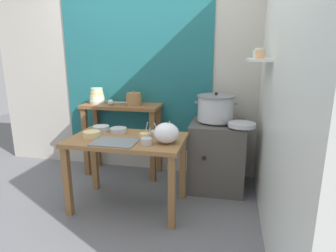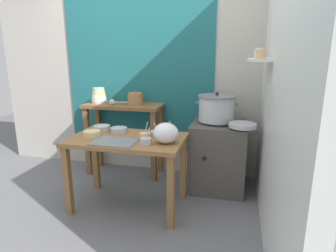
# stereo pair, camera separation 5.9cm
# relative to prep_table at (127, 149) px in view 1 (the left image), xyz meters

# --- Properties ---
(ground_plane) EXTENTS (9.00, 9.00, 0.00)m
(ground_plane) POSITION_rel_prep_table_xyz_m (-0.07, -0.07, -0.61)
(ground_plane) COLOR slate
(wall_back) EXTENTS (4.40, 0.12, 2.60)m
(wall_back) POSITION_rel_prep_table_xyz_m (0.02, 1.03, 0.69)
(wall_back) COLOR #B2ADA3
(wall_back) RESTS_ON ground
(wall_right) EXTENTS (0.30, 3.20, 2.60)m
(wall_right) POSITION_rel_prep_table_xyz_m (1.33, 0.13, 0.69)
(wall_right) COLOR silver
(wall_right) RESTS_ON ground
(prep_table) EXTENTS (1.10, 0.66, 0.72)m
(prep_table) POSITION_rel_prep_table_xyz_m (0.00, 0.00, 0.00)
(prep_table) COLOR olive
(prep_table) RESTS_ON ground
(back_shelf_table) EXTENTS (0.96, 0.40, 0.90)m
(back_shelf_table) POSITION_rel_prep_table_xyz_m (-0.35, 0.76, 0.07)
(back_shelf_table) COLOR brown
(back_shelf_table) RESTS_ON ground
(stove_block) EXTENTS (0.60, 0.61, 0.78)m
(stove_block) POSITION_rel_prep_table_xyz_m (0.84, 0.63, -0.23)
(stove_block) COLOR #4C4742
(stove_block) RESTS_ON ground
(steamer_pot) EXTENTS (0.46, 0.41, 0.32)m
(steamer_pot) POSITION_rel_prep_table_xyz_m (0.80, 0.65, 0.31)
(steamer_pot) COLOR #B7BABF
(steamer_pot) RESTS_ON stove_block
(clay_pot) EXTENTS (0.18, 0.18, 0.17)m
(clay_pot) POSITION_rel_prep_table_xyz_m (-0.18, 0.76, 0.36)
(clay_pot) COLOR olive
(clay_pot) RESTS_ON back_shelf_table
(bowl_stack_enamel) EXTENTS (0.19, 0.19, 0.19)m
(bowl_stack_enamel) POSITION_rel_prep_table_xyz_m (-0.67, 0.77, 0.38)
(bowl_stack_enamel) COLOR #B7BABF
(bowl_stack_enamel) RESTS_ON back_shelf_table
(ladle) EXTENTS (0.26, 0.08, 0.07)m
(ladle) POSITION_rel_prep_table_xyz_m (-0.44, 0.68, 0.33)
(ladle) COLOR #B7BABF
(ladle) RESTS_ON back_shelf_table
(serving_tray) EXTENTS (0.40, 0.28, 0.01)m
(serving_tray) POSITION_rel_prep_table_xyz_m (-0.06, -0.17, 0.12)
(serving_tray) COLOR slate
(serving_tray) RESTS_ON prep_table
(plastic_bag) EXTENTS (0.23, 0.21, 0.19)m
(plastic_bag) POSITION_rel_prep_table_xyz_m (0.41, -0.08, 0.20)
(plastic_bag) COLOR white
(plastic_bag) RESTS_ON prep_table
(wide_pan) EXTENTS (0.28, 0.28, 0.04)m
(wide_pan) POSITION_rel_prep_table_xyz_m (1.08, 0.43, 0.19)
(wide_pan) COLOR #B7BABF
(wide_pan) RESTS_ON stove_block
(prep_bowl_0) EXTENTS (0.16, 0.16, 0.06)m
(prep_bowl_0) POSITION_rel_prep_table_xyz_m (-0.34, -0.05, 0.14)
(prep_bowl_0) COLOR #E5C684
(prep_bowl_0) RESTS_ON prep_table
(prep_bowl_1) EXTENTS (0.10, 0.10, 0.16)m
(prep_bowl_1) POSITION_rel_prep_table_xyz_m (0.17, 0.03, 0.14)
(prep_bowl_1) COLOR #E5C684
(prep_bowl_1) RESTS_ON prep_table
(prep_bowl_2) EXTENTS (0.11, 0.11, 0.15)m
(prep_bowl_2) POSITION_rel_prep_table_xyz_m (0.42, 0.14, 0.14)
(prep_bowl_2) COLOR #B7BABF
(prep_bowl_2) RESTS_ON prep_table
(prep_bowl_3) EXTENTS (0.17, 0.17, 0.05)m
(prep_bowl_3) POSITION_rel_prep_table_xyz_m (-0.15, 0.16, 0.14)
(prep_bowl_3) COLOR #B7BABF
(prep_bowl_3) RESTS_ON prep_table
(prep_bowl_4) EXTENTS (0.17, 0.17, 0.06)m
(prep_bowl_4) POSITION_rel_prep_table_xyz_m (-0.35, 0.17, 0.14)
(prep_bowl_4) COLOR #B7BABF
(prep_bowl_4) RESTS_ON prep_table
(prep_bowl_5) EXTENTS (0.14, 0.14, 0.14)m
(prep_bowl_5) POSITION_rel_prep_table_xyz_m (0.28, 0.12, 0.14)
(prep_bowl_5) COLOR #B7BABF
(prep_bowl_5) RESTS_ON prep_table
(prep_bowl_6) EXTENTS (0.10, 0.10, 0.16)m
(prep_bowl_6) POSITION_rel_prep_table_xyz_m (0.24, -0.16, 0.14)
(prep_bowl_6) COLOR #B7BABF
(prep_bowl_6) RESTS_ON prep_table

